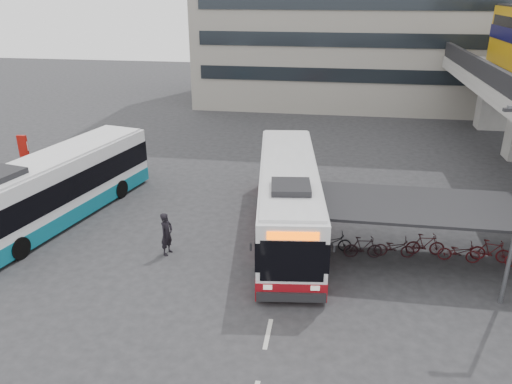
# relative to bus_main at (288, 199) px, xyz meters

# --- Properties ---
(ground) EXTENTS (120.00, 120.00, 0.00)m
(ground) POSITION_rel_bus_main_xyz_m (-2.38, -4.73, -1.67)
(ground) COLOR #28282B
(ground) RESTS_ON ground
(bike_shelter) EXTENTS (10.00, 4.00, 2.54)m
(bike_shelter) POSITION_rel_bus_main_xyz_m (6.12, -1.73, -0.32)
(bike_shelter) COLOR #595B60
(bike_shelter) RESTS_ON ground
(road_markings) EXTENTS (0.15, 7.60, 0.01)m
(road_markings) POSITION_rel_bus_main_xyz_m (0.12, -7.73, -1.67)
(road_markings) COLOR beige
(road_markings) RESTS_ON ground
(bus_main) EXTENTS (4.10, 12.43, 3.61)m
(bus_main) POSITION_rel_bus_main_xyz_m (0.00, 0.00, 0.00)
(bus_main) COLOR white
(bus_main) RESTS_ON ground
(bus_teal) EXTENTS (5.13, 12.32, 3.56)m
(bus_teal) POSITION_rel_bus_main_xyz_m (-11.40, -0.39, -0.02)
(bus_teal) COLOR white
(bus_teal) RESTS_ON ground
(pedestrian) EXTENTS (0.62, 0.79, 1.93)m
(pedestrian) POSITION_rel_bus_main_xyz_m (-4.94, -2.98, -0.71)
(pedestrian) COLOR black
(pedestrian) RESTS_ON ground
(sign_totem_north) EXTENTS (0.60, 0.19, 2.76)m
(sign_totem_north) POSITION_rel_bus_main_xyz_m (-16.17, 4.44, -0.25)
(sign_totem_north) COLOR #9E1009
(sign_totem_north) RESTS_ON ground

